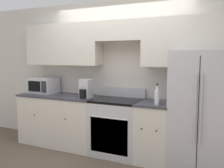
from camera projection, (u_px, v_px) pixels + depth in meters
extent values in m
plane|color=brown|center=(104.00, 160.00, 3.95)|extent=(12.00, 12.00, 0.00)
cube|color=beige|center=(120.00, 75.00, 4.40)|extent=(8.00, 0.06, 2.60)
cube|color=beige|center=(64.00, 45.00, 4.61)|extent=(1.50, 0.33, 0.74)
cube|color=beige|center=(121.00, 31.00, 4.10)|extent=(0.80, 0.33, 0.33)
cube|color=beige|center=(187.00, 42.00, 3.68)|extent=(1.32, 0.33, 0.74)
cube|color=beige|center=(60.00, 120.00, 4.63)|extent=(1.50, 0.62, 0.89)
cube|color=#383842|center=(60.00, 96.00, 4.57)|extent=(1.52, 0.64, 0.03)
sphere|color=black|center=(34.00, 115.00, 4.48)|extent=(0.03, 0.03, 0.03)
sphere|color=black|center=(65.00, 119.00, 4.19)|extent=(0.03, 0.03, 0.03)
cube|color=beige|center=(155.00, 133.00, 3.87)|extent=(0.49, 0.62, 0.89)
cube|color=#383842|center=(155.00, 104.00, 3.82)|extent=(0.51, 0.64, 0.03)
sphere|color=black|center=(142.00, 129.00, 3.63)|extent=(0.03, 0.03, 0.03)
sphere|color=black|center=(156.00, 131.00, 3.53)|extent=(0.03, 0.03, 0.03)
cube|color=#B7B7BC|center=(117.00, 128.00, 4.14)|extent=(0.80, 0.62, 0.89)
cube|color=black|center=(109.00, 136.00, 3.87)|extent=(0.64, 0.01, 0.57)
cube|color=black|center=(117.00, 101.00, 4.09)|extent=(0.80, 0.62, 0.04)
cube|color=#B7B7BC|center=(123.00, 92.00, 4.33)|extent=(0.80, 0.04, 0.16)
cylinder|color=silver|center=(108.00, 118.00, 3.82)|extent=(0.64, 0.02, 0.02)
cube|color=#B7B7BC|center=(201.00, 110.00, 3.59)|extent=(0.84, 0.73, 1.71)
cube|color=black|center=(198.00, 116.00, 3.27)|extent=(0.01, 0.01, 1.57)
cylinder|color=#B7B7BC|center=(195.00, 110.00, 3.25)|extent=(0.02, 0.02, 0.94)
cylinder|color=#B7B7BC|center=(201.00, 110.00, 3.22)|extent=(0.02, 0.02, 0.94)
cube|color=#B7B7BC|center=(43.00, 85.00, 4.80)|extent=(0.51, 0.40, 0.30)
cube|color=black|center=(34.00, 86.00, 4.64)|extent=(0.28, 0.01, 0.19)
cube|color=#262628|center=(44.00, 87.00, 4.54)|extent=(0.11, 0.01, 0.21)
cylinder|color=silver|center=(157.00, 97.00, 3.62)|extent=(0.07, 0.07, 0.22)
cylinder|color=silver|center=(157.00, 88.00, 3.60)|extent=(0.03, 0.03, 0.06)
cylinder|color=black|center=(157.00, 85.00, 3.60)|extent=(0.03, 0.03, 0.02)
cube|color=#B7B7BC|center=(86.00, 89.00, 4.23)|extent=(0.18, 0.17, 0.32)
cylinder|color=black|center=(83.00, 93.00, 4.15)|extent=(0.12, 0.12, 0.14)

